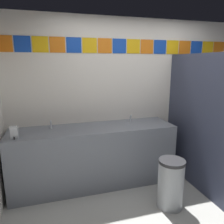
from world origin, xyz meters
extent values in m
cube|color=silver|center=(0.00, 1.50, 1.25)|extent=(3.93, 0.08, 2.50)
cube|color=orange|center=(-1.85, 1.45, 2.07)|extent=(0.22, 0.01, 0.22)
cube|color=#1947B7|center=(-1.62, 1.45, 2.07)|extent=(0.22, 0.01, 0.22)
cube|color=yellow|center=(-1.39, 1.45, 2.07)|extent=(0.22, 0.01, 0.22)
cube|color=orange|center=(-1.16, 1.45, 2.07)|extent=(0.22, 0.01, 0.22)
cube|color=#1947B7|center=(-0.93, 1.45, 2.07)|extent=(0.22, 0.01, 0.22)
cube|color=yellow|center=(-0.69, 1.45, 2.07)|extent=(0.22, 0.01, 0.22)
cube|color=orange|center=(-0.46, 1.45, 2.07)|extent=(0.22, 0.01, 0.22)
cube|color=#1947B7|center=(-0.23, 1.45, 2.07)|extent=(0.22, 0.01, 0.22)
cube|color=yellow|center=(0.00, 1.45, 2.07)|extent=(0.22, 0.01, 0.22)
cube|color=orange|center=(0.23, 1.45, 2.07)|extent=(0.22, 0.01, 0.22)
cube|color=#1947B7|center=(0.46, 1.45, 2.07)|extent=(0.22, 0.01, 0.22)
cube|color=yellow|center=(0.69, 1.45, 2.07)|extent=(0.22, 0.01, 0.22)
cube|color=orange|center=(0.93, 1.45, 2.07)|extent=(0.22, 0.01, 0.22)
cube|color=#1947B7|center=(1.16, 1.45, 2.07)|extent=(0.22, 0.01, 0.22)
cube|color=yellow|center=(1.39, 1.45, 2.07)|extent=(0.22, 0.01, 0.22)
cube|color=orange|center=(1.62, 1.45, 2.07)|extent=(0.22, 0.01, 0.22)
cube|color=slate|center=(-0.72, 1.15, 0.45)|extent=(2.40, 0.62, 0.90)
cube|color=slate|center=(-0.72, 1.44, 0.86)|extent=(2.40, 0.03, 0.08)
cylinder|color=white|center=(-1.32, 1.12, 0.84)|extent=(0.34, 0.34, 0.10)
cylinder|color=white|center=(-0.12, 1.12, 0.84)|extent=(0.34, 0.34, 0.10)
cylinder|color=silver|center=(-1.32, 1.26, 0.92)|extent=(0.04, 0.04, 0.05)
cylinder|color=silver|center=(-1.32, 1.21, 0.99)|extent=(0.02, 0.06, 0.09)
cylinder|color=silver|center=(-0.12, 1.26, 0.92)|extent=(0.04, 0.04, 0.05)
cylinder|color=silver|center=(-0.12, 1.21, 0.99)|extent=(0.02, 0.06, 0.09)
cube|color=#B7BABF|center=(-1.76, 0.96, 0.98)|extent=(0.09, 0.07, 0.16)
cylinder|color=black|center=(-1.76, 0.92, 0.92)|extent=(0.02, 0.02, 0.03)
cube|color=#33384C|center=(0.71, 0.74, 0.98)|extent=(0.04, 1.44, 1.95)
cylinder|color=white|center=(1.29, 0.94, 0.20)|extent=(0.38, 0.38, 0.40)
torus|color=white|center=(1.29, 0.94, 0.42)|extent=(0.39, 0.39, 0.05)
cube|color=white|center=(1.29, 1.15, 0.57)|extent=(0.34, 0.17, 0.34)
cylinder|color=#999EA3|center=(0.10, 0.34, 0.30)|extent=(0.32, 0.32, 0.60)
cylinder|color=#262628|center=(0.10, 0.34, 0.62)|extent=(0.33, 0.33, 0.04)
camera|label=1|loc=(-1.31, -1.82, 1.83)|focal=34.56mm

